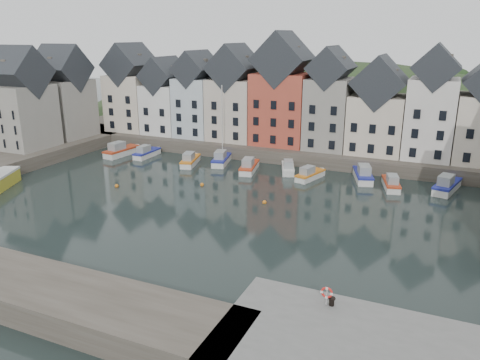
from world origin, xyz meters
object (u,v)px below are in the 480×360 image
Objects in this scene: boat_a at (121,151)px; mooring_bollard at (332,301)px; boat_d at (221,159)px; life_ring_post at (327,293)px.

boat_a is 54.36m from mooring_bollard.
boat_d is 43.49m from life_ring_post.
boat_a is at bearing 142.17° from mooring_bollard.
boat_d reaches higher than life_ring_post.
life_ring_post reaches higher than mooring_bollard.
mooring_bollard is 0.43× the size of life_ring_post.
boat_d is 9.33× the size of life_ring_post.
life_ring_post is at bearing -33.12° from boat_a.
boat_d is at bearing 125.30° from life_ring_post.
boat_d is 21.67× the size of mooring_bollard.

